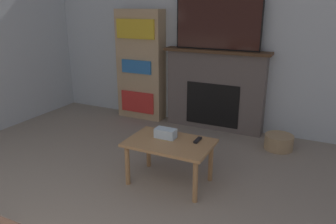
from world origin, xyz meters
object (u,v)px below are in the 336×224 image
object	(u,v)px
tv	(218,23)
fireplace	(215,90)
coffee_table	(170,148)
bookshelf	(141,65)
storage_basket	(279,142)

from	to	relation	value
tv	fireplace	bearing A→B (deg)	90.00
coffee_table	bookshelf	size ratio (longest dim) A/B	0.50
coffee_table	bookshelf	distance (m)	2.24
storage_basket	fireplace	bearing A→B (deg)	159.83
tv	coffee_table	distance (m)	2.09
tv	storage_basket	distance (m)	1.82
fireplace	bookshelf	xyz separation A→B (m)	(-1.25, -0.02, 0.27)
storage_basket	bookshelf	bearing A→B (deg)	171.24
fireplace	storage_basket	bearing A→B (deg)	-20.17
tv	bookshelf	world-z (taller)	tv
tv	coffee_table	size ratio (longest dim) A/B	1.41
coffee_table	storage_basket	xyz separation A→B (m)	(0.92, 1.38, -0.31)
tv	coffee_table	xyz separation A→B (m)	(0.09, -1.74, -1.16)
coffee_table	bookshelf	bearing A→B (deg)	127.74
storage_basket	tv	bearing A→B (deg)	160.83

